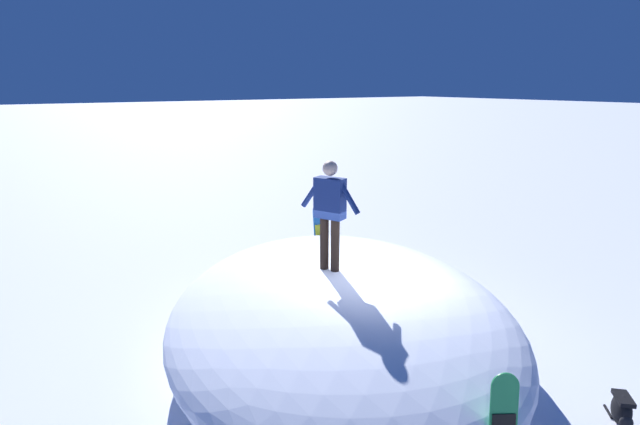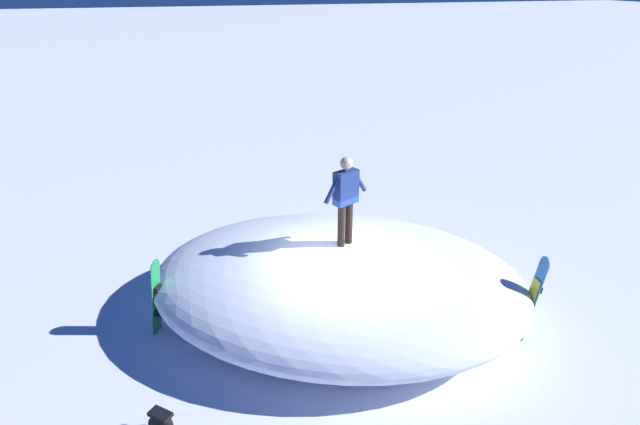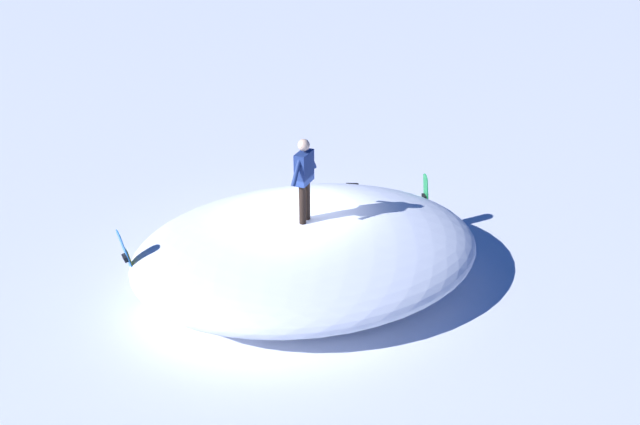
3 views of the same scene
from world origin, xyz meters
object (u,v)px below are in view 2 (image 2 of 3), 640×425
Objects in this scene: snowboard_secondary_upright at (533,297)px; backpack_near at (161,423)px; snowboard_primary_upright at (156,295)px; snowboarder_standing at (346,195)px.

snowboard_secondary_upright is 6.70m from backpack_near.
snowboard_primary_upright is 2.60m from backpack_near.
snowboarder_standing is 1.10× the size of snowboard_primary_upright.
snowboarder_standing is 4.85m from backpack_near.
backpack_near is (0.04, 2.53, -0.61)m from snowboard_primary_upright.
snowboard_secondary_upright is (-6.61, 2.12, 0.06)m from snowboard_primary_upright.
backpack_near is (6.65, 0.41, -0.67)m from snowboard_secondary_upright.
snowboarder_standing is at bearing -30.99° from snowboard_secondary_upright.
snowboard_secondary_upright is 3.11× the size of backpack_near.
snowboard_secondary_upright reaches higher than backpack_near.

